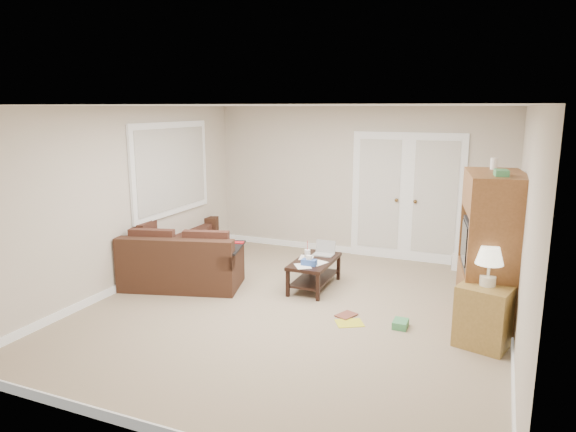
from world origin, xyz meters
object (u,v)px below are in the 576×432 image
at_px(sectional_sofa, 180,254).
at_px(side_cabinet, 485,310).
at_px(tv_armoire, 490,250).
at_px(coffee_table, 315,272).

height_order(sectional_sofa, side_cabinet, side_cabinet).
bearing_deg(tv_armoire, side_cabinet, -98.17).
bearing_deg(side_cabinet, tv_armoire, 105.96).
bearing_deg(coffee_table, sectional_sofa, -175.61).
bearing_deg(coffee_table, tv_armoire, -10.24).
relative_size(coffee_table, tv_armoire, 0.52).
height_order(coffee_table, side_cabinet, side_cabinet).
bearing_deg(side_cabinet, coffee_table, 172.19).
xyz_separation_m(sectional_sofa, side_cabinet, (4.38, -0.80, 0.09)).
bearing_deg(side_cabinet, sectional_sofa, -174.70).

